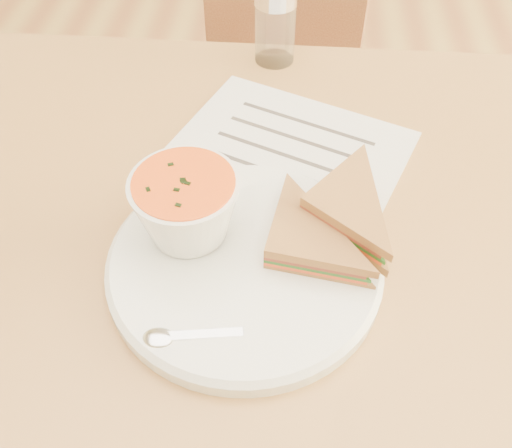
# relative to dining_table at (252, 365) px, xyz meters

# --- Properties ---
(floor) EXTENTS (5.00, 6.00, 0.01)m
(floor) POSITION_rel_dining_table_xyz_m (0.00, 0.00, -0.38)
(floor) COLOR #995D37
(floor) RESTS_ON ground
(dining_table) EXTENTS (1.00, 0.70, 0.75)m
(dining_table) POSITION_rel_dining_table_xyz_m (0.00, 0.00, 0.00)
(dining_table) COLOR brown
(dining_table) RESTS_ON floor
(chair_far) EXTENTS (0.48, 0.48, 0.88)m
(chair_far) POSITION_rel_dining_table_xyz_m (-0.04, 0.65, 0.07)
(chair_far) COLOR #5B2E1B
(chair_far) RESTS_ON floor
(plate) EXTENTS (0.34, 0.34, 0.02)m
(plate) POSITION_rel_dining_table_xyz_m (0.00, -0.08, 0.38)
(plate) COLOR white
(plate) RESTS_ON dining_table
(soup_bowl) EXTENTS (0.12, 0.12, 0.08)m
(soup_bowl) POSITION_rel_dining_table_xyz_m (-0.06, -0.05, 0.43)
(soup_bowl) COLOR white
(soup_bowl) RESTS_ON plate
(sandwich_half_a) EXTENTS (0.13, 0.13, 0.03)m
(sandwich_half_a) POSITION_rel_dining_table_xyz_m (0.02, -0.10, 0.41)
(sandwich_half_a) COLOR #9D6D37
(sandwich_half_a) RESTS_ON plate
(sandwich_half_b) EXTENTS (0.16, 0.16, 0.03)m
(sandwich_half_b) POSITION_rel_dining_table_xyz_m (0.05, -0.04, 0.42)
(sandwich_half_b) COLOR #9D6D37
(sandwich_half_b) RESTS_ON plate
(spoon) EXTENTS (0.16, 0.06, 0.01)m
(spoon) POSITION_rel_dining_table_xyz_m (-0.02, -0.18, 0.40)
(spoon) COLOR silver
(spoon) RESTS_ON plate
(paper_menu) EXTENTS (0.34, 0.30, 0.00)m
(paper_menu) POSITION_rel_dining_table_xyz_m (0.04, 0.11, 0.38)
(paper_menu) COLOR white
(paper_menu) RESTS_ON dining_table
(condiment_shaker) EXTENTS (0.07, 0.07, 0.11)m
(condiment_shaker) POSITION_rel_dining_table_xyz_m (0.01, 0.31, 0.43)
(condiment_shaker) COLOR silver
(condiment_shaker) RESTS_ON dining_table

